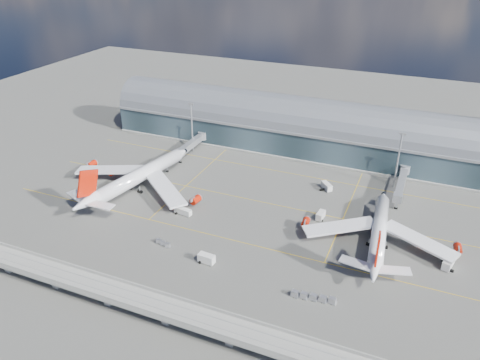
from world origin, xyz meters
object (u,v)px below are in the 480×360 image
at_px(floodlight_mast_left, 192,126).
at_px(cargo_train_0, 163,243).
at_px(service_truck_4, 321,215).
at_px(floodlight_mast_right, 398,159).
at_px(service_truck_1, 206,259).
at_px(service_truck_0, 89,189).
at_px(service_truck_3, 448,263).
at_px(cargo_train_1, 313,297).
at_px(service_truck_5, 327,186).
at_px(service_truck_2, 183,211).
at_px(airliner_right, 379,232).
at_px(airliner_left, 136,177).

distance_m(floodlight_mast_left, cargo_train_0, 83.73).
distance_m(floodlight_mast_left, service_truck_4, 86.66).
xyz_separation_m(floodlight_mast_left, floodlight_mast_right, (100.00, 0.00, 0.00)).
distance_m(service_truck_1, cargo_train_0, 19.31).
xyz_separation_m(service_truck_0, cargo_train_0, (50.03, -21.08, -0.88)).
xyz_separation_m(service_truck_3, cargo_train_1, (-37.34, -33.05, -0.71)).
relative_size(service_truck_5, cargo_train_1, 0.44).
xyz_separation_m(floodlight_mast_right, service_truck_0, (-120.93, -56.37, -12.00)).
height_order(floodlight_mast_right, service_truck_2, floodlight_mast_right).
height_order(floodlight_mast_left, cargo_train_0, floodlight_mast_left).
bearing_deg(floodlight_mast_right, cargo_train_1, -99.27).
relative_size(floodlight_mast_right, service_truck_4, 4.78).
height_order(airliner_right, cargo_train_0, airliner_right).
relative_size(floodlight_mast_right, cargo_train_1, 1.81).
distance_m(airliner_right, service_truck_0, 121.16).
xyz_separation_m(service_truck_5, cargo_train_1, (12.99, -70.36, -0.57)).
distance_m(service_truck_0, service_truck_5, 103.34).
relative_size(airliner_right, service_truck_3, 8.08).
relative_size(service_truck_3, service_truck_5, 1.16).
xyz_separation_m(service_truck_4, service_truck_5, (-3.51, 24.45, 0.03)).
relative_size(airliner_right, service_truck_2, 7.63).
relative_size(floodlight_mast_left, service_truck_0, 3.35).
height_order(floodlight_mast_left, floodlight_mast_right, same).
bearing_deg(service_truck_4, service_truck_1, -118.74).
xyz_separation_m(airliner_right, service_truck_3, (23.80, -4.53, -3.14)).
xyz_separation_m(floodlight_mast_left, airliner_right, (99.80, -46.66, -8.81)).
relative_size(service_truck_2, service_truck_3, 1.06).
bearing_deg(service_truck_4, airliner_right, -14.57).
xyz_separation_m(service_truck_2, service_truck_4, (51.31, 18.05, 0.11)).
bearing_deg(floodlight_mast_right, cargo_train_0, -132.47).
bearing_deg(cargo_train_1, service_truck_5, 17.87).
bearing_deg(service_truck_2, cargo_train_0, -161.89).
distance_m(cargo_train_0, cargo_train_1, 57.56).
bearing_deg(service_truck_3, cargo_train_0, -149.99).
distance_m(service_truck_5, cargo_train_1, 71.56).
relative_size(airliner_left, service_truck_0, 8.84).
xyz_separation_m(airliner_left, service_truck_4, (79.81, 7.75, -4.41)).
bearing_deg(service_truck_3, airliner_right, -176.28).
height_order(airliner_right, service_truck_1, airliner_right).
height_order(service_truck_1, service_truck_3, service_truck_1).
height_order(service_truck_1, cargo_train_0, service_truck_1).
bearing_deg(cargo_train_0, cargo_train_1, -109.52).
height_order(service_truck_4, cargo_train_1, service_truck_4).
relative_size(airliner_right, service_truck_1, 9.93).
distance_m(floodlight_mast_right, cargo_train_1, 86.28).
height_order(floodlight_mast_right, airliner_right, floodlight_mast_right).
height_order(service_truck_0, service_truck_4, service_truck_0).
height_order(service_truck_2, cargo_train_1, service_truck_2).
bearing_deg(floodlight_mast_left, service_truck_0, -110.37).
height_order(airliner_right, service_truck_3, airliner_right).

